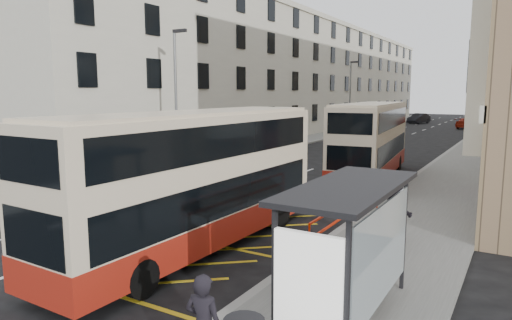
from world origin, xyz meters
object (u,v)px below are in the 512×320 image
Objects in this scene: double_decker_rear at (371,141)px; pedestrian_far at (391,218)px; street_lamp_near at (176,93)px; car_red at (469,123)px; street_lamp_far at (350,93)px; bus_shelter at (350,226)px; pedestrian_mid at (397,216)px; car_silver at (399,121)px; double_decker_front at (196,180)px; car_dark at (419,118)px; white_van at (371,127)px.

double_decker_rear is 6.55× the size of pedestrian_far.
car_red is (11.01, 45.09, -3.93)m from street_lamp_near.
street_lamp_far is at bearing 90.00° from street_lamp_near.
street_lamp_far reaches higher than bus_shelter.
street_lamp_near is 4.30× the size of pedestrian_mid.
double_decker_rear is at bearing 115.35° from pedestrian_mid.
pedestrian_far is at bearing 111.29° from car_red.
car_silver is (-12.43, 52.46, -0.40)m from pedestrian_mid.
bus_shelter is at bearing -81.32° from pedestrian_mid.
pedestrian_far is 0.40× the size of car_silver.
double_decker_rear is at bearing 86.55° from double_decker_front.
car_dark is at bearing 81.79° from street_lamp_far.
pedestrian_mid is (4.08, -11.00, -1.00)m from double_decker_rear.
car_dark is at bearing -63.31° from pedestrian_far.
street_lamp_near is 11.24m from double_decker_rear.
car_red is at bearing 89.18° from double_decker_front.
car_dark is (1.54, 19.56, 0.09)m from white_van.
car_dark is (3.23, 52.41, -3.86)m from street_lamp_near.
street_lamp_near reaches higher than white_van.
bus_shelter is 0.91× the size of car_dark.
car_silver is (-12.76, 57.58, -1.46)m from bus_shelter.
car_dark is at bearing 96.52° from double_decker_front.
pedestrian_mid is (-0.33, 5.12, -1.06)m from bus_shelter.
double_decker_front is (9.20, -40.02, -2.56)m from street_lamp_far.
street_lamp_near is at bearing 158.16° from pedestrian_mid.
bus_shelter is 59.00m from car_silver.
double_decker_front is (-5.49, 2.37, -0.06)m from bus_shelter.
double_decker_rear reaches higher than white_van.
car_dark is at bearing 66.04° from white_van.
street_lamp_far is (0.00, 30.00, 0.00)m from street_lamp_near.
car_dark is (-11.46, 64.80, -1.37)m from bus_shelter.
car_silver is at bearing 87.55° from street_lamp_near.
car_dark is at bearing 100.03° from bus_shelter.
double_decker_rear is at bearing -54.08° from pedestrian_far.
car_silver is 9.08m from car_red.
double_decker_rear reaches higher than car_dark.
double_decker_front reaches higher than pedestrian_far.
bus_shelter reaches higher than car_dark.
pedestrian_mid is (5.16, 2.75, -1.00)m from double_decker_front.
pedestrian_far is at bearing -76.37° from double_decker_rear.
pedestrian_far is (-0.55, 5.31, -1.19)m from bus_shelter.
pedestrian_far reaches higher than white_van.
bus_shelter is 5.24m from pedestrian_mid.
bus_shelter is 47.09m from white_van.
double_decker_front is at bearing -99.50° from white_van.
white_van is 1.23× the size of car_silver.
street_lamp_near reaches higher than pedestrian_mid.
car_red is (-3.13, 52.17, -0.24)m from pedestrian_far.
pedestrian_mid is at bearing -68.92° from street_lamp_far.
double_decker_rear is 2.22× the size of car_dark.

